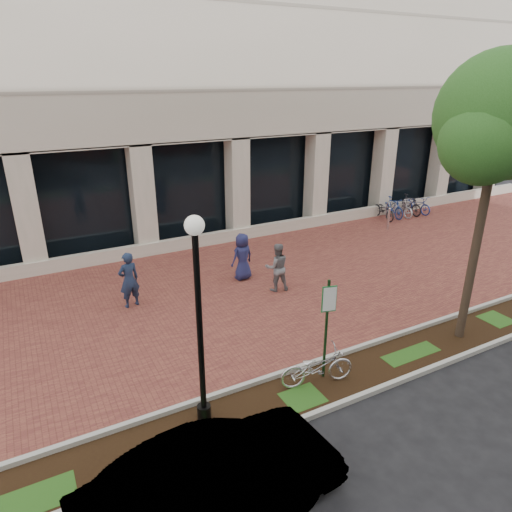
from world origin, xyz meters
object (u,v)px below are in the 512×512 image
bollard (389,218)px  bike_rack_cluster (401,207)px  street_tree (499,125)px  pedestrian_right (242,257)px  lamppost (199,313)px  pedestrian_left (129,280)px  pedestrian_mid (277,267)px  parking_sign (327,317)px  sedan_near_curb (215,484)px  locked_bicycle (317,367)px

bollard → bike_rack_cluster: bollard is taller
street_tree → pedestrian_right: size_ratio=4.37×
lamppost → pedestrian_left: 5.78m
pedestrian_right → lamppost: bearing=46.1°
lamppost → pedestrian_mid: size_ratio=2.68×
pedestrian_left → bike_rack_cluster: 14.57m
parking_sign → bike_rack_cluster: (11.11, 8.91, -1.10)m
bike_rack_cluster → sedan_near_curb: sedan_near_curb is taller
bollard → bike_rack_cluster: 2.48m
pedestrian_left → sedan_near_curb: bearing=73.8°
pedestrian_left → bollard: pedestrian_left is taller
pedestrian_mid → locked_bicycle: bearing=84.5°
lamppost → bike_rack_cluster: 16.75m
lamppost → pedestrian_mid: lamppost is taller
pedestrian_mid → bollard: size_ratio=1.57×
street_tree → bollard: street_tree is taller
parking_sign → bike_rack_cluster: size_ratio=0.83×
pedestrian_left → pedestrian_mid: pedestrian_left is taller
parking_sign → sedan_near_curb: parking_sign is taller
pedestrian_right → sedan_near_curb: size_ratio=0.39×
street_tree → bike_rack_cluster: size_ratio=2.40×
sedan_near_curb → pedestrian_left: bearing=-8.8°
pedestrian_mid → pedestrian_right: pedestrian_right is taller
pedestrian_mid → bollard: bearing=-143.8°
bollard → pedestrian_left: bearing=-170.8°
bike_rack_cluster → sedan_near_curb: size_ratio=0.70×
street_tree → pedestrian_right: bearing=120.4°
locked_bicycle → sedan_near_curb: (-3.34, -2.03, 0.24)m
parking_sign → bike_rack_cluster: 14.29m
sedan_near_curb → pedestrian_mid: bearing=-41.7°
sedan_near_curb → bike_rack_cluster: bearing=-57.8°
lamppost → bike_rack_cluster: lamppost is taller
street_tree → pedestrian_right: (-3.54, 6.03, -4.67)m
parking_sign → sedan_near_curb: bearing=-134.8°
pedestrian_right → bollard: (8.24, 1.76, -0.29)m
locked_bicycle → bollard: size_ratio=1.67×
pedestrian_mid → sedan_near_curb: bearing=67.4°
pedestrian_left → lamppost: bearing=79.2°
pedestrian_right → locked_bicycle: bearing=68.7°
locked_bicycle → pedestrian_left: 6.38m
lamppost → pedestrian_right: (3.75, 5.77, -1.62)m
locked_bicycle → sedan_near_curb: bearing=134.0°
pedestrian_left → sedan_near_curb: pedestrian_left is taller
pedestrian_left → pedestrian_right: pedestrian_left is taller
street_tree → pedestrian_left: street_tree is taller
pedestrian_right → bollard: size_ratio=1.59×
locked_bicycle → pedestrian_right: pedestrian_right is taller
parking_sign → sedan_near_curb: size_ratio=0.59×
locked_bicycle → bollard: (9.33, 7.69, 0.07)m
pedestrian_mid → parking_sign: bearing=87.3°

